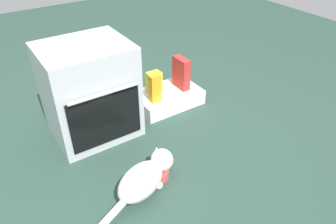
{
  "coord_description": "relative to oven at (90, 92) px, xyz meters",
  "views": [
    {
      "loc": [
        -0.65,
        -1.62,
        1.57
      ],
      "look_at": [
        0.41,
        -0.02,
        0.25
      ],
      "focal_mm": 34.08,
      "sensor_mm": 36.0,
      "label": 1
    }
  ],
  "objects": [
    {
      "name": "oven",
      "position": [
        0.0,
        0.0,
        0.0
      ],
      "size": [
        0.62,
        0.56,
        0.73
      ],
      "color": "#B7BABF",
      "rests_on": "ground"
    },
    {
      "name": "cat",
      "position": [
        0.01,
        -0.76,
        -0.25
      ],
      "size": [
        0.7,
        0.33,
        0.22
      ],
      "rotation": [
        0.0,
        0.0,
        0.36
      ],
      "color": "silver",
      "rests_on": "ground"
    },
    {
      "name": "snack_bag",
      "position": [
        0.6,
        0.09,
        -0.14
      ],
      "size": [
        0.12,
        0.09,
        0.18
      ],
      "primitive_type": "cube",
      "color": "yellow",
      "rests_on": "pantry_cabinet"
    },
    {
      "name": "juice_carton",
      "position": [
        0.53,
        -0.06,
        -0.11
      ],
      "size": [
        0.09,
        0.06,
        0.24
      ],
      "primitive_type": "cube",
      "color": "orange",
      "rests_on": "pantry_cabinet"
    },
    {
      "name": "ground",
      "position": [
        0.02,
        -0.38,
        -0.36
      ],
      "size": [
        8.0,
        8.0,
        0.0
      ],
      "primitive_type": "plane",
      "color": "#284238"
    },
    {
      "name": "pantry_cabinet",
      "position": [
        0.69,
        0.02,
        -0.3
      ],
      "size": [
        0.57,
        0.37,
        0.13
      ],
      "primitive_type": "cube",
      "color": "white",
      "rests_on": "ground"
    },
    {
      "name": "cereal_box",
      "position": [
        0.84,
        0.02,
        -0.09
      ],
      "size": [
        0.07,
        0.18,
        0.28
      ],
      "primitive_type": "cube",
      "color": "#B72D28",
      "rests_on": "pantry_cabinet"
    },
    {
      "name": "food_bowl",
      "position": [
        0.16,
        -0.71,
        -0.33
      ],
      "size": [
        0.13,
        0.13,
        0.08
      ],
      "color": "#C64C47",
      "rests_on": "ground"
    }
  ]
}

